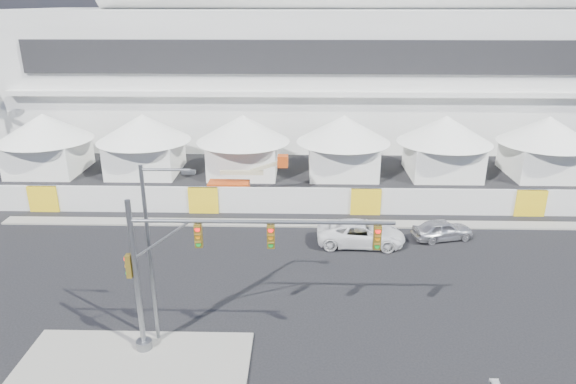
{
  "coord_description": "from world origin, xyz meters",
  "views": [
    {
      "loc": [
        1.12,
        -20.82,
        14.86
      ],
      "look_at": [
        0.38,
        10.0,
        3.35
      ],
      "focal_mm": 32.0,
      "sensor_mm": 36.0,
      "label": 1
    }
  ],
  "objects_px": {
    "pickup_curb": "(361,233)",
    "streetlight_median": "(154,244)",
    "traffic_mast": "(192,269)",
    "sedan_silver": "(443,230)",
    "boom_lift": "(236,183)"
  },
  "relations": [
    {
      "from": "pickup_curb",
      "to": "streetlight_median",
      "type": "relative_size",
      "value": 0.67
    },
    {
      "from": "traffic_mast",
      "to": "streetlight_median",
      "type": "xyz_separation_m",
      "value": [
        -1.78,
        0.79,
        0.75
      ]
    },
    {
      "from": "pickup_curb",
      "to": "traffic_mast",
      "type": "xyz_separation_m",
      "value": [
        -8.5,
        -11.12,
        3.45
      ]
    },
    {
      "from": "sedan_silver",
      "to": "traffic_mast",
      "type": "xyz_separation_m",
      "value": [
        -14.0,
        -12.04,
        3.55
      ]
    },
    {
      "from": "traffic_mast",
      "to": "boom_lift",
      "type": "distance_m",
      "value": 20.52
    },
    {
      "from": "sedan_silver",
      "to": "boom_lift",
      "type": "height_order",
      "value": "boom_lift"
    },
    {
      "from": "pickup_curb",
      "to": "traffic_mast",
      "type": "height_order",
      "value": "traffic_mast"
    },
    {
      "from": "streetlight_median",
      "to": "boom_lift",
      "type": "distance_m",
      "value": 19.91
    },
    {
      "from": "sedan_silver",
      "to": "pickup_curb",
      "type": "xyz_separation_m",
      "value": [
        -5.5,
        -0.92,
        0.11
      ]
    },
    {
      "from": "traffic_mast",
      "to": "streetlight_median",
      "type": "bearing_deg",
      "value": 156.07
    },
    {
      "from": "traffic_mast",
      "to": "streetlight_median",
      "type": "distance_m",
      "value": 2.09
    },
    {
      "from": "pickup_curb",
      "to": "traffic_mast",
      "type": "relative_size",
      "value": 0.5
    },
    {
      "from": "pickup_curb",
      "to": "boom_lift",
      "type": "distance_m",
      "value": 12.92
    },
    {
      "from": "sedan_silver",
      "to": "boom_lift",
      "type": "relative_size",
      "value": 0.61
    },
    {
      "from": "pickup_curb",
      "to": "traffic_mast",
      "type": "bearing_deg",
      "value": 145.07
    }
  ]
}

